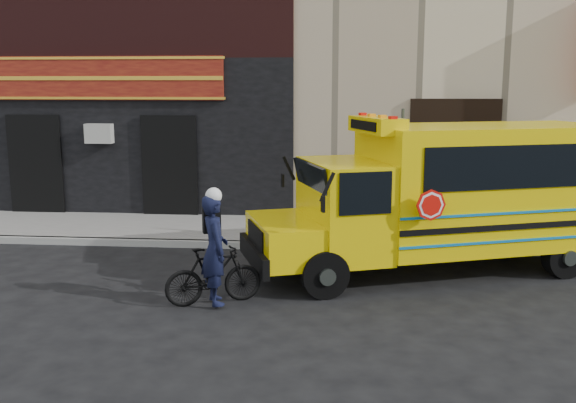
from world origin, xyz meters
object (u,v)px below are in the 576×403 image
at_px(school_bus, 454,192).
at_px(cyclist, 215,253).
at_px(bicycle, 214,275).
at_px(sign_pole, 401,175).

xyz_separation_m(school_bus, cyclist, (-4.06, -2.40, -0.63)).
height_order(bicycle, cyclist, cyclist).
relative_size(sign_pole, bicycle, 1.92).
relative_size(sign_pole, cyclist, 1.71).
relative_size(school_bus, cyclist, 4.11).
xyz_separation_m(bicycle, cyclist, (0.05, -0.09, 0.41)).
bearing_deg(cyclist, school_bus, -82.77).
bearing_deg(school_bus, sign_pole, 127.45).
bearing_deg(school_bus, cyclist, -149.35).
xyz_separation_m(school_bus, sign_pole, (-0.89, 1.16, 0.16)).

